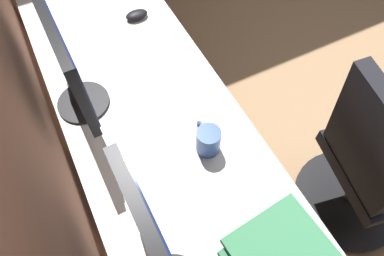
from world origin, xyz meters
name	(u,v)px	position (x,y,z in m)	size (l,w,h in m)	color
desk	(180,174)	(-0.14, 1.60, 0.67)	(2.35, 0.64, 0.73)	white
drawer_pedestal	(166,186)	(-0.03, 1.62, 0.35)	(0.40, 0.51, 0.69)	white
monitor_primary	(65,58)	(0.28, 1.81, 0.98)	(0.49, 0.20, 0.43)	black
mouse_main	(137,15)	(0.64, 1.44, 0.75)	(0.06, 0.10, 0.03)	black
coffee_mug	(208,140)	(-0.11, 1.47, 0.78)	(0.13, 0.09, 0.11)	#335193
office_chair	(369,169)	(-0.40, 0.82, 0.46)	(0.56, 0.59, 0.97)	black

